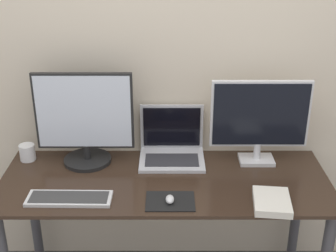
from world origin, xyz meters
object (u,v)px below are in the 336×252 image
object	(u,v)px
monitor_right	(261,119)
book	(273,202)
mug	(28,152)
keyboard	(70,198)
monitor_left	(86,120)
laptop	(173,146)
mouse	(171,199)

from	to	relation	value
monitor_right	book	bearing A→B (deg)	-90.07
monitor_right	mug	size ratio (longest dim) A/B	5.80
monitor_right	book	xyz separation A→B (m)	(-0.00, -0.41, -0.23)
mug	keyboard	bearing A→B (deg)	-52.94
monitor_left	book	bearing A→B (deg)	-24.62
book	mug	size ratio (longest dim) A/B	2.62
mug	monitor_left	bearing A→B (deg)	-3.42
laptop	mug	world-z (taller)	laptop
monitor_right	book	size ratio (longest dim) A/B	2.21
book	mug	distance (m)	1.30
laptop	keyboard	world-z (taller)	laptop
mouse	mug	distance (m)	0.87
monitor_left	laptop	distance (m)	0.48
monitor_left	laptop	bearing A→B (deg)	6.62
laptop	mouse	world-z (taller)	laptop
monitor_right	mouse	bearing A→B (deg)	-139.34
monitor_right	mouse	size ratio (longest dim) A/B	8.16
monitor_right	mug	xyz separation A→B (m)	(-1.22, 0.02, -0.21)
monitor_right	laptop	bearing A→B (deg)	173.43
mug	mouse	bearing A→B (deg)	-28.71
monitor_right	mouse	xyz separation A→B (m)	(-0.46, -0.40, -0.23)
monitor_left	keyboard	world-z (taller)	monitor_left
keyboard	monitor_right	bearing A→B (deg)	21.93
monitor_right	mug	bearing A→B (deg)	179.10
laptop	keyboard	bearing A→B (deg)	-138.25
monitor_left	laptop	xyz separation A→B (m)	(0.45, 0.05, -0.17)
monitor_left	book	distance (m)	1.01
keyboard	mug	size ratio (longest dim) A/B	4.49
mug	book	bearing A→B (deg)	-19.44
book	monitor_right	bearing A→B (deg)	89.93
mouse	laptop	bearing A→B (deg)	88.45
laptop	book	bearing A→B (deg)	-45.89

